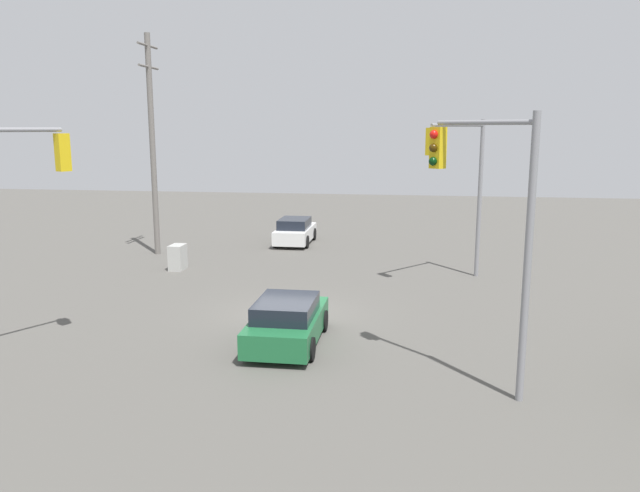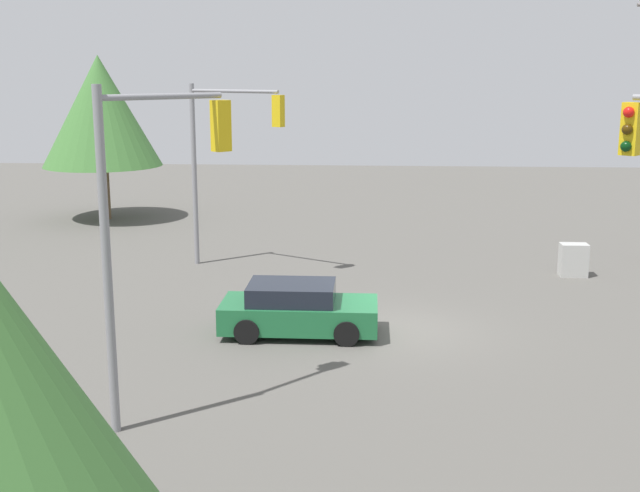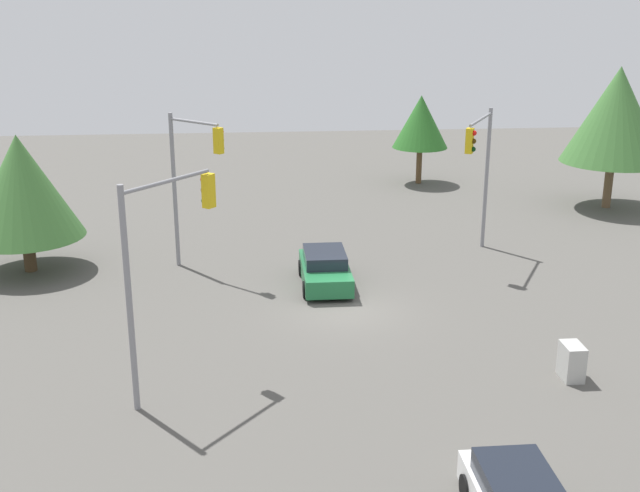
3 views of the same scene
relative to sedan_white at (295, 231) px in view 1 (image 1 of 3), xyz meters
The scene contains 7 objects.
ground_plane 13.65m from the sedan_white, ahead, with size 80.00×80.00×0.00m, color #54514C.
sedan_white is the anchor object (origin of this frame).
sedan_green 16.42m from the sedan_white, ahead, with size 4.21×2.03×1.42m.
traffic_signal_main 20.64m from the sedan_white, 24.09° to the left, with size 2.18×2.36×6.76m.
traffic_signal_aux 11.91m from the sedan_white, 48.49° to the left, with size 2.97×2.51×6.74m.
utility_pole_tall 9.06m from the sedan_white, 59.26° to the right, with size 2.20×0.28×10.90m.
electrical_cabinet 8.24m from the sedan_white, 29.75° to the right, with size 0.93×0.61×1.15m, color #B2B2AD.
Camera 1 is at (20.27, 4.10, 6.40)m, focal length 35.00 mm.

